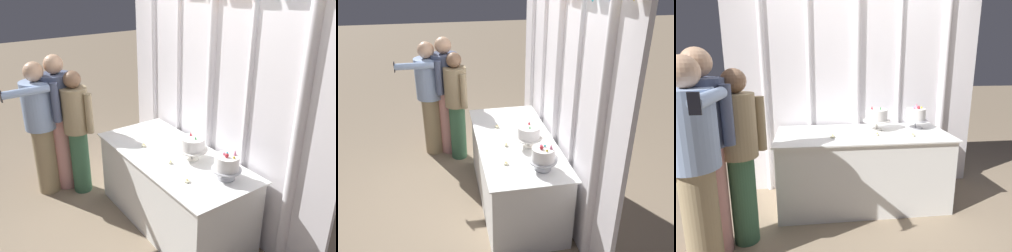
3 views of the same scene
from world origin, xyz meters
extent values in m
plane|color=gray|center=(0.00, 0.00, 0.00)|extent=(24.00, 24.00, 0.00)
cube|color=white|center=(0.00, 0.57, 1.39)|extent=(2.92, 0.04, 2.77)
cylinder|color=white|center=(-1.05, 0.55, 1.39)|extent=(0.06, 0.06, 2.77)
cylinder|color=white|center=(-0.54, 0.55, 1.39)|extent=(0.05, 0.05, 2.77)
cylinder|color=white|center=(0.01, 0.55, 1.39)|extent=(0.09, 0.09, 2.77)
cylinder|color=white|center=(0.51, 0.55, 1.39)|extent=(0.05, 0.05, 2.77)
cylinder|color=white|center=(1.06, 0.55, 1.39)|extent=(0.10, 0.10, 2.77)
cube|color=white|center=(0.00, 0.10, 0.39)|extent=(1.75, 0.77, 0.78)
cube|color=white|center=(0.00, 0.10, 0.79)|extent=(1.80, 0.82, 0.01)
cylinder|color=silver|center=(0.17, 0.21, 0.80)|extent=(0.13, 0.13, 0.01)
cylinder|color=silver|center=(0.17, 0.21, 0.85)|extent=(0.03, 0.03, 0.09)
cylinder|color=silver|center=(0.17, 0.21, 0.90)|extent=(0.29, 0.29, 0.01)
cylinder|color=white|center=(0.17, 0.21, 0.97)|extent=(0.23, 0.23, 0.12)
cone|color=green|center=(0.21, 0.21, 1.04)|extent=(0.02, 0.02, 0.03)
cone|color=#DB333D|center=(0.12, 0.22, 1.04)|extent=(0.03, 0.03, 0.04)
cylinder|color=#B2B2B7|center=(0.62, 0.23, 0.80)|extent=(0.16, 0.16, 0.01)
cylinder|color=#B2B2B7|center=(0.62, 0.23, 0.84)|extent=(0.02, 0.02, 0.08)
cylinder|color=#B2B2B7|center=(0.62, 0.23, 0.89)|extent=(0.27, 0.27, 0.01)
cylinder|color=white|center=(0.62, 0.23, 0.96)|extent=(0.21, 0.21, 0.13)
sphere|color=yellow|center=(0.69, 0.24, 1.03)|extent=(0.02, 0.02, 0.02)
cone|color=pink|center=(0.65, 0.29, 1.04)|extent=(0.03, 0.03, 0.05)
sphere|color=#2DB2B7|center=(0.60, 0.25, 1.03)|extent=(0.02, 0.02, 0.02)
sphere|color=pink|center=(0.60, 0.22, 1.03)|extent=(0.03, 0.03, 0.03)
sphere|color=#DB333D|center=(0.64, 0.21, 1.04)|extent=(0.04, 0.04, 0.04)
cylinder|color=beige|center=(-0.33, -0.04, 0.80)|extent=(0.05, 0.05, 0.02)
sphere|color=#F9CC4C|center=(-0.33, -0.04, 0.82)|extent=(0.01, 0.01, 0.01)
cylinder|color=beige|center=(0.13, -0.02, 0.80)|extent=(0.04, 0.04, 0.02)
sphere|color=#F9CC4C|center=(0.13, -0.02, 0.82)|extent=(0.01, 0.01, 0.01)
cylinder|color=beige|center=(0.48, -0.09, 0.80)|extent=(0.05, 0.05, 0.02)
sphere|color=#F9CC4C|center=(0.48, -0.09, 0.82)|extent=(0.01, 0.01, 0.01)
cylinder|color=#3D6B4C|center=(-1.12, -0.46, 0.39)|extent=(0.29, 0.29, 0.78)
cylinder|color=#9E8966|center=(-1.12, -0.46, 1.04)|extent=(0.40, 0.40, 0.52)
sphere|color=#846047|center=(-1.12, -0.46, 1.40)|extent=(0.19, 0.19, 0.19)
cube|color=maroon|center=(-1.12, -0.59, 1.07)|extent=(0.04, 0.02, 0.33)
cylinder|color=#9E8966|center=(-1.29, -0.55, 1.03)|extent=(0.08, 0.08, 0.46)
cylinder|color=#9E8966|center=(-0.96, -0.36, 1.03)|extent=(0.08, 0.08, 0.46)
cylinder|color=#D6938E|center=(-1.34, -0.58, 0.46)|extent=(0.33, 0.33, 0.92)
cylinder|color=#4C5675|center=(-1.34, -0.58, 1.18)|extent=(0.46, 0.46, 0.51)
sphere|color=tan|center=(-1.34, -0.58, 1.54)|extent=(0.22, 0.22, 0.22)
cube|color=#334284|center=(-1.34, -0.73, 1.20)|extent=(0.04, 0.02, 0.32)
cylinder|color=#4C5675|center=(-1.54, -0.49, 1.17)|extent=(0.08, 0.08, 0.45)
cylinder|color=#4C5675|center=(-1.14, -0.66, 1.17)|extent=(0.08, 0.08, 0.45)
cylinder|color=#9E8966|center=(-1.35, -0.80, 0.41)|extent=(0.33, 0.33, 0.83)
cylinder|color=#93ADD6|center=(-1.35, -0.80, 1.10)|extent=(0.46, 0.46, 0.55)
sphere|color=tan|center=(-1.35, -0.80, 1.49)|extent=(0.22, 0.22, 0.22)
cylinder|color=#93ADD6|center=(-1.54, -0.89, 1.10)|extent=(0.08, 0.08, 0.48)
cylinder|color=#93ADD6|center=(-1.15, -0.95, 1.34)|extent=(0.08, 0.48, 0.08)
cube|color=black|center=(-1.15, -1.19, 1.34)|extent=(0.06, 0.01, 0.12)
camera|label=1|loc=(2.62, -1.76, 2.49)|focal=38.94mm
camera|label=2|loc=(3.40, -0.64, 2.64)|focal=38.88mm
camera|label=3|loc=(-0.54, -2.77, 1.58)|focal=30.62mm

